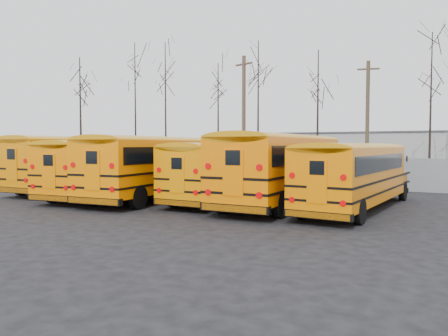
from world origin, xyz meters
The scene contains 18 objects.
ground centered at (0.00, 0.00, 0.00)m, with size 120.00×120.00×0.00m, color black.
fence centered at (0.00, 12.00, 1.00)m, with size 40.00×0.04×2.00m, color gray.
distant_building centered at (2.00, 32.00, 2.00)m, with size 22.00×8.00×4.00m, color #ADADA8.
bus_a centered at (-8.29, 3.72, 1.96)m, with size 2.90×12.03×3.35m.
bus_b centered at (-4.59, 2.01, 1.79)m, with size 3.55×11.08×3.05m.
bus_c centered at (-1.81, 2.31, 1.92)m, with size 3.44×11.86×3.28m.
bus_d centered at (1.82, 3.22, 1.72)m, with size 2.61×10.56×2.94m.
bus_e centered at (4.67, 3.15, 1.97)m, with size 2.83×12.03×3.36m.
bus_f centered at (8.01, 2.74, 1.71)m, with size 3.26×10.58×2.92m.
utility_pole_left centered at (-4.22, 17.64, 5.30)m, with size 1.79×0.70×10.32m.
utility_pole_right centered at (5.89, 17.87, 4.65)m, with size 1.60×0.48×9.05m.
tree_0 centered at (-19.10, 13.66, 5.44)m, with size 0.26×0.26×10.89m, color black.
tree_1 centered at (-13.95, 15.26, 6.00)m, with size 0.26×0.26×12.00m, color black.
tree_2 centered at (-10.85, 15.57, 5.88)m, with size 0.26×0.26×11.75m, color black.
tree_3 centered at (-5.77, 15.91, 4.78)m, with size 0.26×0.26×9.56m, color black.
tree_4 centered at (-2.04, 15.63, 5.48)m, with size 0.26×0.26×10.96m, color black.
tree_5 centered at (2.58, 16.18, 4.94)m, with size 0.26×0.26×9.88m, color black.
tree_6 centered at (10.20, 17.14, 5.25)m, with size 0.26×0.26×10.50m, color black.
Camera 1 is at (11.61, -16.18, 2.78)m, focal length 35.00 mm.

